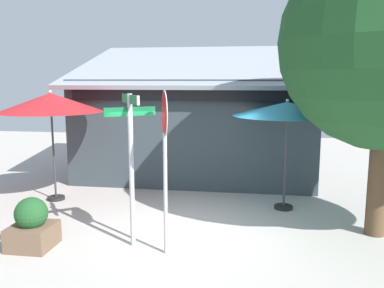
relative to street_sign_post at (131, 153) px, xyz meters
name	(u,v)px	position (x,y,z in m)	size (l,w,h in m)	color
ground_plane	(191,233)	(0.95, 0.89, -1.81)	(28.00, 28.00, 0.10)	#ADA8A0
cafe_building	(199,124)	(0.40, 5.99, -0.13)	(7.51, 5.01, 4.26)	#333D42
street_sign_post	(131,153)	(0.00, 0.00, 0.00)	(0.80, 0.85, 2.82)	#A8AAB2
stop_sign	(165,141)	(0.68, -0.24, 0.26)	(0.27, 0.75, 2.89)	#A8AAB2
patio_umbrella_crimson_left	(51,103)	(-2.82, 2.46, 0.72)	(2.57, 2.57, 2.80)	black
patio_umbrella_teal_center	(287,110)	(2.93, 2.60, 0.61)	(2.51, 2.51, 2.62)	black
sidewalk_planter	(32,226)	(-1.79, -0.39, -1.34)	(0.75, 0.75, 0.95)	brown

